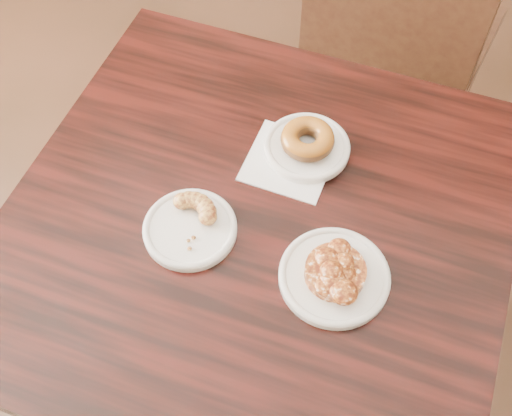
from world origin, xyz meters
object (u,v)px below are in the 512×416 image
(apple_fritter, at_px, (336,270))
(cafe_table, at_px, (257,313))
(chair_far, at_px, (404,35))
(glazed_donut, at_px, (308,139))
(cruller_fragment, at_px, (189,223))

(apple_fritter, bearing_deg, cafe_table, 153.33)
(chair_far, relative_size, glazed_donut, 9.48)
(cafe_table, xyz_separation_m, apple_fritter, (0.14, -0.07, 0.40))
(cafe_table, height_order, chair_far, chair_far)
(cafe_table, distance_m, chair_far, 0.89)
(glazed_donut, xyz_separation_m, cruller_fragment, (-0.15, -0.21, -0.01))
(glazed_donut, height_order, apple_fritter, glazed_donut)
(apple_fritter, xyz_separation_m, cruller_fragment, (-0.24, 0.02, -0.00))
(cafe_table, xyz_separation_m, glazed_donut, (0.05, 0.16, 0.41))
(chair_far, height_order, glazed_donut, chair_far)
(cafe_table, bearing_deg, cruller_fragment, -148.95)
(chair_far, bearing_deg, cafe_table, 91.31)
(glazed_donut, distance_m, cruller_fragment, 0.26)
(cafe_table, relative_size, glazed_donut, 8.70)
(cafe_table, bearing_deg, chair_far, 83.22)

